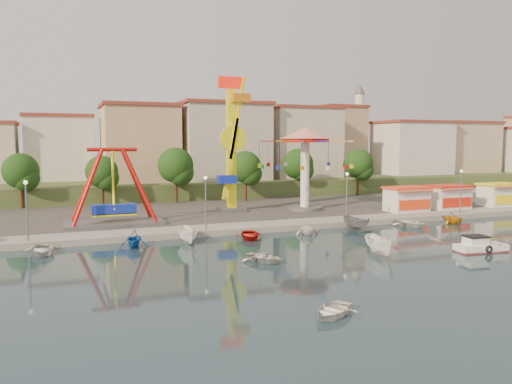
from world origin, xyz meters
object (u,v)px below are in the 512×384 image
cabin_motorboat (480,247)px  skiff (380,245)px  pirate_ship_ride (113,188)px  kamikaze_tower (233,147)px  wave_swinger (305,150)px  rowboat_a (264,257)px

cabin_motorboat → skiff: 8.72m
pirate_ship_ride → kamikaze_tower: size_ratio=0.61×
wave_swinger → skiff: bearing=-101.7°
pirate_ship_ride → cabin_motorboat: (27.41, -22.16, -3.99)m
pirate_ship_ride → rowboat_a: pirate_ship_ride is taller
wave_swinger → rowboat_a: (-14.48, -21.64, -7.84)m
pirate_ship_ride → wave_swinger: bearing=6.7°
wave_swinger → skiff: size_ratio=2.81×
kamikaze_tower → rowboat_a: 25.64m
wave_swinger → rowboat_a: bearing=-123.8°
cabin_motorboat → skiff: (-8.46, 2.11, 0.39)m
rowboat_a → skiff: 9.82m
kamikaze_tower → rowboat_a: (-5.53, -23.64, -8.25)m
cabin_motorboat → rowboat_a: bearing=176.1°
cabin_motorboat → rowboat_a: cabin_motorboat is taller
kamikaze_tower → cabin_motorboat: (12.66, -26.93, -8.20)m
kamikaze_tower → skiff: 26.36m
kamikaze_tower → wave_swinger: bearing=-12.6°
pirate_ship_ride → rowboat_a: size_ratio=2.94×
cabin_motorboat → pirate_ship_ride: bearing=147.4°
rowboat_a → wave_swinger: bearing=25.6°
kamikaze_tower → pirate_ship_ride: bearing=-162.1°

